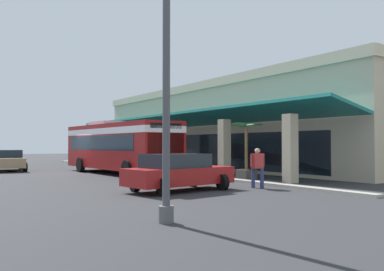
{
  "coord_description": "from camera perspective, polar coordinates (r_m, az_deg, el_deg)",
  "views": [
    {
      "loc": [
        26.41,
        -8.64,
        1.82
      ],
      "look_at": [
        4.81,
        5.91,
        2.42
      ],
      "focal_mm": 38.33,
      "sensor_mm": 36.0,
      "label": 1
    }
  ],
  "objects": [
    {
      "name": "ground",
      "position": [
        31.27,
        -1.75,
        -4.65
      ],
      "size": [
        120.0,
        120.0,
        0.0
      ],
      "primitive_type": "plane",
      "color": "#2D2D30"
    },
    {
      "name": "curb_strip",
      "position": [
        29.44,
        -7.23,
        -4.73
      ],
      "size": [
        36.37,
        0.5,
        0.12
      ],
      "primitive_type": "cube",
      "color": "#9E998E",
      "rests_on": "ground"
    },
    {
      "name": "plaza_building",
      "position": [
        34.82,
        7.07,
        1.14
      ],
      "size": [
        30.61,
        13.69,
        6.6
      ],
      "color": "#B2A88E",
      "rests_on": "ground"
    },
    {
      "name": "transit_bus",
      "position": [
        26.15,
        -10.21,
        -1.22
      ],
      "size": [
        11.31,
        3.13,
        3.34
      ],
      "color": "maroon",
      "rests_on": "ground"
    },
    {
      "name": "parked_sedan_red",
      "position": [
        16.21,
        -1.9,
        -5.1
      ],
      "size": [
        2.79,
        4.59,
        1.47
      ],
      "color": "maroon",
      "rests_on": "ground"
    },
    {
      "name": "parked_sedan_tan",
      "position": [
        31.45,
        -24.14,
        -3.15
      ],
      "size": [
        4.56,
        2.31,
        1.47
      ],
      "color": "#9E845B",
      "rests_on": "ground"
    },
    {
      "name": "pedestrian",
      "position": [
        17.52,
        9.1,
        -4.17
      ],
      "size": [
        0.52,
        0.67,
        1.68
      ],
      "color": "navy",
      "rests_on": "ground"
    },
    {
      "name": "potted_palm",
      "position": [
        22.14,
        7.58,
        -3.92
      ],
      "size": [
        1.63,
        1.8,
        3.03
      ],
      "color": "#4C4742",
      "rests_on": "ground"
    },
    {
      "name": "lot_light_pole",
      "position": [
        10.01,
        -3.59,
        15.11
      ],
      "size": [
        0.6,
        0.6,
        8.74
      ],
      "color": "#59595B",
      "rests_on": "ground"
    }
  ]
}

